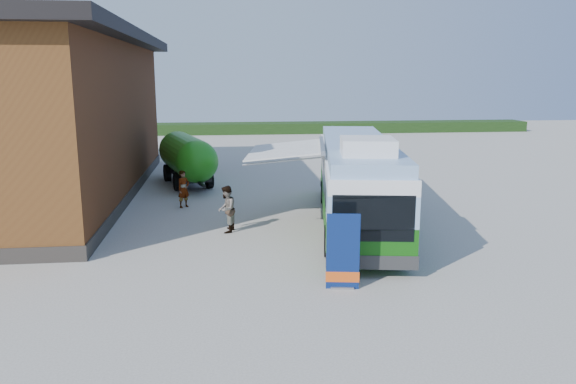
{
  "coord_description": "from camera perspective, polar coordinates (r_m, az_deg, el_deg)",
  "views": [
    {
      "loc": [
        -2.23,
        -16.83,
        5.53
      ],
      "look_at": [
        0.02,
        2.91,
        1.4
      ],
      "focal_mm": 35.0,
      "sensor_mm": 36.0,
      "label": 1
    }
  ],
  "objects": [
    {
      "name": "ground",
      "position": [
        17.86,
        1.01,
        -6.3
      ],
      "size": [
        100.0,
        100.0,
        0.0
      ],
      "primitive_type": "plane",
      "color": "#BCB7AD",
      "rests_on": "ground"
    },
    {
      "name": "barn",
      "position": [
        28.14,
        -23.74,
        6.81
      ],
      "size": [
        9.6,
        21.2,
        7.5
      ],
      "color": "brown",
      "rests_on": "ground"
    },
    {
      "name": "hedge",
      "position": [
        56.0,
        4.09,
        6.57
      ],
      "size": [
        40.0,
        3.0,
        1.0
      ],
      "primitive_type": "cube",
      "color": "#264419",
      "rests_on": "ground"
    },
    {
      "name": "bus",
      "position": [
        21.08,
        7.01,
        1.35
      ],
      "size": [
        4.39,
        12.24,
        3.69
      ],
      "rotation": [
        0.0,
        0.0,
        -0.16
      ],
      "color": "#1A6711",
      "rests_on": "ground"
    },
    {
      "name": "awning",
      "position": [
        20.66,
        0.31,
        3.8
      ],
      "size": [
        3.4,
        4.79,
        0.53
      ],
      "rotation": [
        0.0,
        0.0,
        -0.16
      ],
      "color": "white",
      "rests_on": "ground"
    },
    {
      "name": "banner",
      "position": [
        14.86,
        5.59,
        -6.74
      ],
      "size": [
        0.88,
        0.27,
        2.05
      ],
      "rotation": [
        0.0,
        0.0,
        -0.16
      ],
      "color": "navy",
      "rests_on": "ground"
    },
    {
      "name": "picnic_table",
      "position": [
        18.83,
        6.93,
        -3.68
      ],
      "size": [
        1.66,
        1.58,
        0.74
      ],
      "rotation": [
        0.0,
        0.0,
        -0.43
      ],
      "color": "tan",
      "rests_on": "ground"
    },
    {
      "name": "person_a",
      "position": [
        24.28,
        -10.56,
        0.31
      ],
      "size": [
        0.69,
        0.67,
        1.6
      ],
      "primitive_type": "imported",
      "rotation": [
        0.0,
        0.0,
        0.73
      ],
      "color": "#999999",
      "rests_on": "ground"
    },
    {
      "name": "person_b",
      "position": [
        20.18,
        -6.28,
        -1.75
      ],
      "size": [
        0.81,
        0.95,
        1.69
      ],
      "primitive_type": "imported",
      "rotation": [
        0.0,
        0.0,
        -1.8
      ],
      "color": "#999999",
      "rests_on": "ground"
    },
    {
      "name": "slurry_tanker",
      "position": [
        29.23,
        -10.24,
        3.57
      ],
      "size": [
        3.26,
        6.72,
        2.55
      ],
      "rotation": [
        0.0,
        0.0,
        0.27
      ],
      "color": "#25901A",
      "rests_on": "ground"
    }
  ]
}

